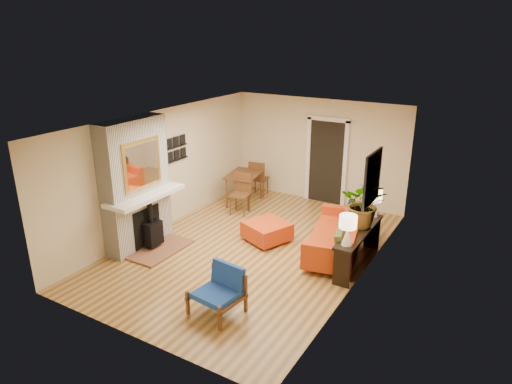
% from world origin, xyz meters
% --- Properties ---
extents(room_shell, '(6.50, 6.50, 6.50)m').
position_xyz_m(room_shell, '(0.60, 2.63, 1.24)').
color(room_shell, tan).
rests_on(room_shell, ground).
extents(fireplace, '(1.09, 1.68, 2.60)m').
position_xyz_m(fireplace, '(-2.00, -1.00, 1.24)').
color(fireplace, white).
rests_on(fireplace, ground).
extents(sofa, '(1.33, 2.26, 0.83)m').
position_xyz_m(sofa, '(1.60, 0.71, 0.37)').
color(sofa, silver).
rests_on(sofa, ground).
extents(ottoman, '(1.04, 1.04, 0.41)m').
position_xyz_m(ottoman, '(0.10, 0.47, 0.23)').
color(ottoman, silver).
rests_on(ottoman, ground).
extents(blue_chair, '(0.78, 0.77, 0.74)m').
position_xyz_m(blue_chair, '(0.70, -2.05, 0.40)').
color(blue_chair, brown).
rests_on(blue_chair, ground).
extents(dining_table, '(0.97, 1.83, 0.96)m').
position_xyz_m(dining_table, '(-1.39, 2.09, 0.63)').
color(dining_table, brown).
rests_on(dining_table, ground).
extents(console_table, '(0.34, 1.85, 0.72)m').
position_xyz_m(console_table, '(2.07, 0.42, 0.58)').
color(console_table, black).
rests_on(console_table, ground).
extents(lamp_near, '(0.30, 0.30, 0.54)m').
position_xyz_m(lamp_near, '(2.07, -0.28, 1.06)').
color(lamp_near, white).
rests_on(lamp_near, console_table).
extents(lamp_far, '(0.30, 0.30, 0.54)m').
position_xyz_m(lamp_far, '(2.07, 1.19, 1.06)').
color(lamp_far, white).
rests_on(lamp_far, console_table).
extents(houseplant, '(0.92, 0.83, 0.90)m').
position_xyz_m(houseplant, '(2.06, 0.62, 1.18)').
color(houseplant, '#1E5919').
rests_on(houseplant, console_table).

